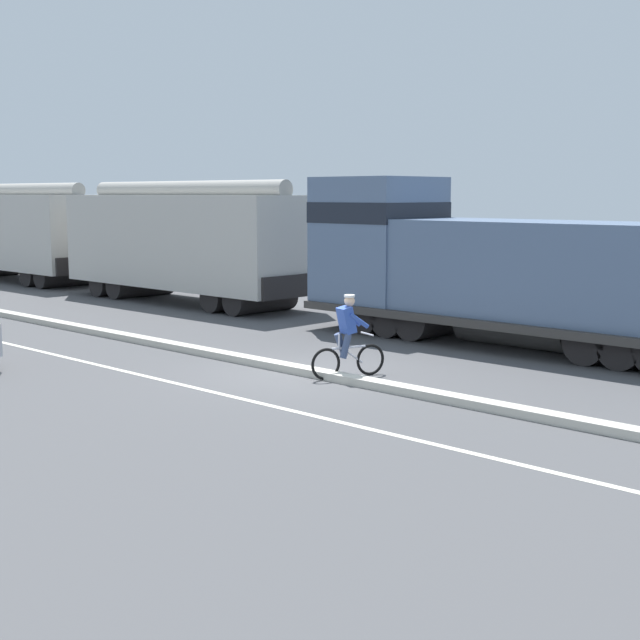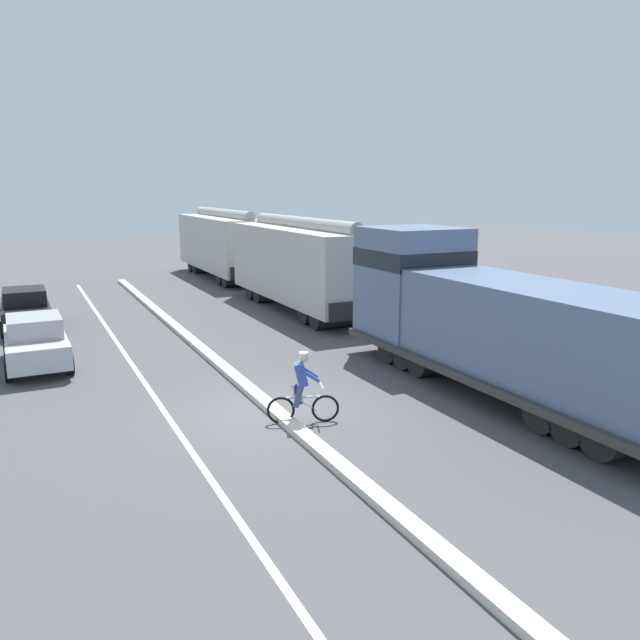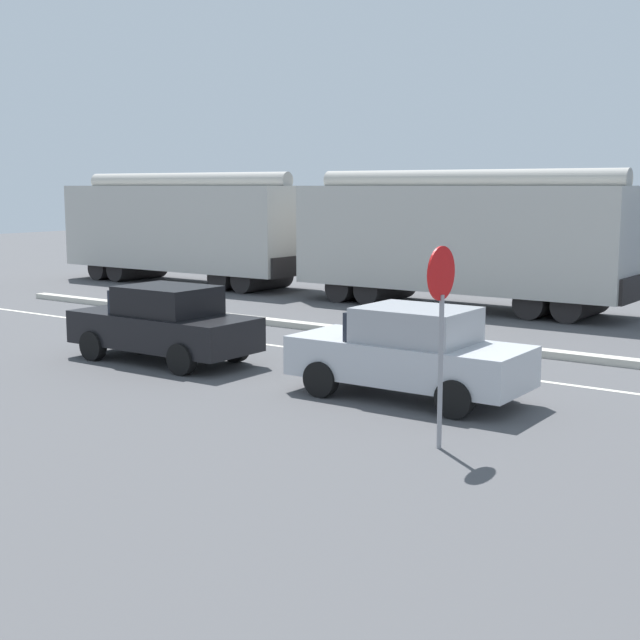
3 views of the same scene
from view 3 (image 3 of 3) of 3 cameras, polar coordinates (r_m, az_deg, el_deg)
median_curb at (r=19.91m, az=15.34°, el=-2.19°), size 0.36×36.00×0.16m
lane_stripe at (r=17.74m, az=12.58°, el=-3.65°), size 0.14×36.00×0.01m
hopper_car_lead at (r=27.38m, az=9.06°, el=5.08°), size 2.90×10.60×4.18m
hopper_car_middle at (r=34.21m, az=-8.62°, el=5.77°), size 2.90×10.60×4.18m
parked_car_silver at (r=15.64m, az=5.76°, el=-2.08°), size 1.90×4.23×1.62m
parked_car_black at (r=19.11m, az=-9.95°, el=-0.22°), size 1.87×4.22×1.62m
stop_sign at (r=12.50m, az=7.74°, el=0.80°), size 0.76×0.08×2.88m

